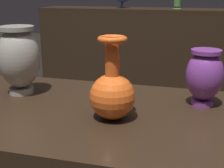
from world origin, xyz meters
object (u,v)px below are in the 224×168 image
shelf_vase_left (122,0)px  vase_centerpiece (112,92)px  vase_tall_behind (205,75)px  vase_left_accent (19,58)px

shelf_vase_left → vase_centerpiece: bearing=-76.7°
vase_tall_behind → shelf_vase_left: size_ratio=1.40×
shelf_vase_left → vase_tall_behind: bearing=-68.9°
vase_tall_behind → vase_left_accent: bearing=-175.6°
vase_centerpiece → shelf_vase_left: bearing=103.3°
vase_tall_behind → shelf_vase_left: bearing=111.1°
vase_centerpiece → vase_left_accent: bearing=159.8°
vase_tall_behind → vase_left_accent: (-0.65, -0.05, 0.03)m
vase_centerpiece → vase_left_accent: same height
vase_tall_behind → shelf_vase_left: (-0.79, 2.06, 0.16)m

